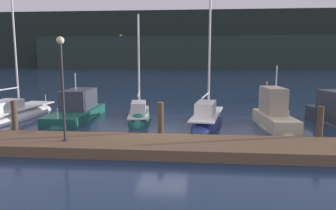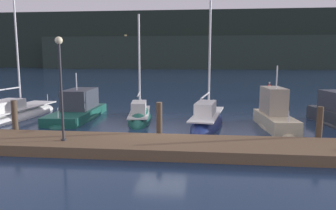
# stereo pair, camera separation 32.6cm
# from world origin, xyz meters

# --- Properties ---
(ground_plane) EXTENTS (400.00, 400.00, 0.00)m
(ground_plane) POSITION_xyz_m (0.00, 0.00, 0.00)
(ground_plane) COLOR #192D4C
(dock) EXTENTS (36.46, 2.80, 0.45)m
(dock) POSITION_xyz_m (0.00, -2.35, 0.23)
(dock) COLOR brown
(dock) RESTS_ON ground
(mooring_pile_1) EXTENTS (0.28, 0.28, 1.88)m
(mooring_pile_1) POSITION_xyz_m (-7.32, -0.70, 0.94)
(mooring_pile_1) COLOR #4C3D2D
(mooring_pile_1) RESTS_ON ground
(mooring_pile_2) EXTENTS (0.28, 0.28, 1.90)m
(mooring_pile_2) POSITION_xyz_m (0.00, -0.70, 0.95)
(mooring_pile_2) COLOR #4C3D2D
(mooring_pile_2) RESTS_ON ground
(mooring_pile_3) EXTENTS (0.28, 0.28, 1.81)m
(mooring_pile_3) POSITION_xyz_m (7.32, -0.70, 0.91)
(mooring_pile_3) COLOR #4C3D2D
(mooring_pile_3) RESTS_ON ground
(sailboat_berth_2) EXTENTS (3.02, 8.66, 12.88)m
(sailboat_berth_2) POSITION_xyz_m (-10.30, 4.04, 0.13)
(sailboat_berth_2) COLOR white
(sailboat_berth_2) RESTS_ON ground
(motorboat_berth_3) EXTENTS (2.51, 6.86, 3.45)m
(motorboat_berth_3) POSITION_xyz_m (-6.17, 4.59, 0.33)
(motorboat_berth_3) COLOR #195647
(motorboat_berth_3) RESTS_ON ground
(sailboat_berth_4) EXTENTS (2.27, 5.95, 7.49)m
(sailboat_berth_4) POSITION_xyz_m (-1.99, 4.41, 0.10)
(sailboat_berth_4) COLOR #195647
(sailboat_berth_4) RESTS_ON ground
(sailboat_berth_5) EXTENTS (2.59, 6.63, 8.24)m
(sailboat_berth_5) POSITION_xyz_m (2.30, 3.21, 0.14)
(sailboat_berth_5) COLOR navy
(sailboat_berth_5) RESTS_ON ground
(motorboat_berth_6) EXTENTS (2.02, 5.06, 3.99)m
(motorboat_berth_6) POSITION_xyz_m (6.14, 3.04, 0.47)
(motorboat_berth_6) COLOR beige
(motorboat_berth_6) RESTS_ON ground
(channel_buoy) EXTENTS (1.31, 1.31, 1.72)m
(channel_buoy) POSITION_xyz_m (7.92, 14.33, 0.62)
(channel_buoy) COLOR red
(channel_buoy) RESTS_ON ground
(dock_lamppost) EXTENTS (0.32, 0.32, 4.42)m
(dock_lamppost) POSITION_xyz_m (-3.91, -2.68, 3.37)
(dock_lamppost) COLOR #2D2D33
(dock_lamppost) RESTS_ON dock
(hillside_backdrop) EXTENTS (240.00, 23.00, 18.16)m
(hillside_backdrop) POSITION_xyz_m (4.00, 95.39, 8.38)
(hillside_backdrop) COLOR #1E2823
(hillside_backdrop) RESTS_ON ground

